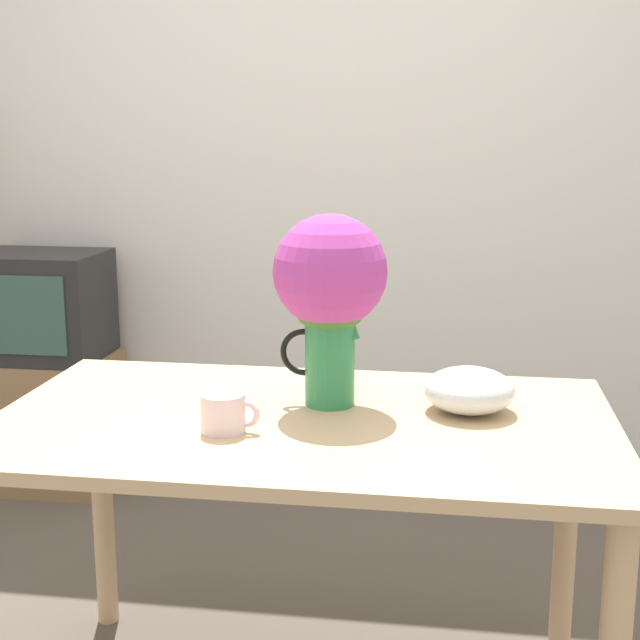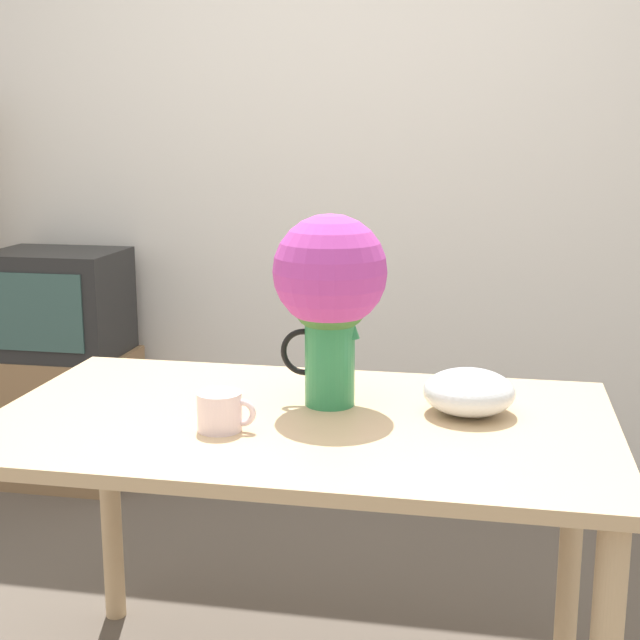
# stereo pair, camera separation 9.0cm
# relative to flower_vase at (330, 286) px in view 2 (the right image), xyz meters

# --- Properties ---
(wall_back) EXTENTS (8.00, 0.05, 2.60)m
(wall_back) POSITION_rel_flower_vase_xyz_m (-0.20, 1.53, 0.23)
(wall_back) COLOR silver
(wall_back) RESTS_ON ground_plane
(table) EXTENTS (1.42, 0.84, 0.78)m
(table) POSITION_rel_flower_vase_xyz_m (-0.05, -0.10, -0.39)
(table) COLOR tan
(table) RESTS_ON ground_plane
(flower_vase) EXTENTS (0.27, 0.27, 0.46)m
(flower_vase) POSITION_rel_flower_vase_xyz_m (0.00, 0.00, 0.00)
(flower_vase) COLOR #2D844C
(flower_vase) RESTS_ON table
(coffee_mug) EXTENTS (0.13, 0.10, 0.09)m
(coffee_mug) POSITION_rel_flower_vase_xyz_m (-0.20, -0.23, -0.24)
(coffee_mug) COLOR silver
(coffee_mug) RESTS_ON table
(white_bowl) EXTENTS (0.21, 0.21, 0.10)m
(white_bowl) POSITION_rel_flower_vase_xyz_m (0.33, -0.01, -0.23)
(white_bowl) COLOR silver
(white_bowl) RESTS_ON table
(tv_stand) EXTENTS (0.55, 0.40, 0.53)m
(tv_stand) POSITION_rel_flower_vase_xyz_m (-1.34, 1.24, -0.80)
(tv_stand) COLOR #8E6B47
(tv_stand) RESTS_ON ground_plane
(tv_set) EXTENTS (0.51, 0.39, 0.42)m
(tv_set) POSITION_rel_flower_vase_xyz_m (-1.34, 1.24, -0.33)
(tv_set) COLOR black
(tv_set) RESTS_ON tv_stand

